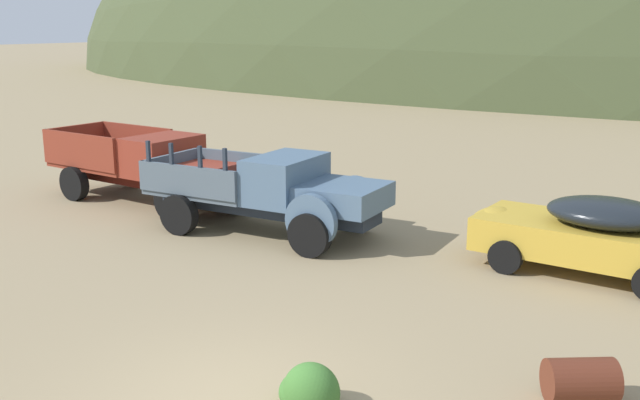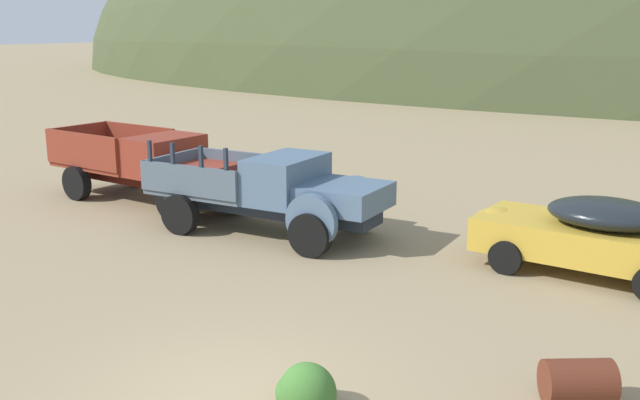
# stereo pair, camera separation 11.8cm
# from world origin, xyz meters

# --- Properties ---
(ground_plane) EXTENTS (300.00, 300.00, 0.00)m
(ground_plane) POSITION_xyz_m (0.00, 0.00, 0.00)
(ground_plane) COLOR #998460
(hill_far_right) EXTENTS (118.59, 63.34, 48.39)m
(hill_far_right) POSITION_xyz_m (-11.22, 64.45, 0.00)
(hill_far_right) COLOR #424C2D
(hill_far_right) RESTS_ON ground
(truck_rust_red) EXTENTS (6.33, 2.54, 1.91)m
(truck_rust_red) POSITION_xyz_m (-8.69, 7.29, 1.02)
(truck_rust_red) COLOR #42140D
(truck_rust_red) RESTS_ON ground
(truck_chalk_blue) EXTENTS (5.96, 2.89, 2.16)m
(truck_chalk_blue) POSITION_xyz_m (-4.06, 6.69, 1.00)
(truck_chalk_blue) COLOR #262D39
(truck_chalk_blue) RESTS_ON ground
(car_faded_yellow) EXTENTS (4.68, 2.13, 1.57)m
(car_faded_yellow) POSITION_xyz_m (2.51, 7.88, 0.82)
(car_faded_yellow) COLOR gold
(car_faded_yellow) RESTS_ON ground
(oil_drum_by_truck) EXTENTS (1.08, 1.01, 0.59)m
(oil_drum_by_truck) POSITION_xyz_m (3.87, 2.57, 0.30)
(oil_drum_by_truck) COLOR #5B2819
(oil_drum_by_truck) RESTS_ON ground
(bush_lone_scrub) EXTENTS (0.86, 0.73, 0.78)m
(bush_lone_scrub) POSITION_xyz_m (0.96, 0.50, 0.18)
(bush_lone_scrub) COLOR #3D702D
(bush_lone_scrub) RESTS_ON ground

